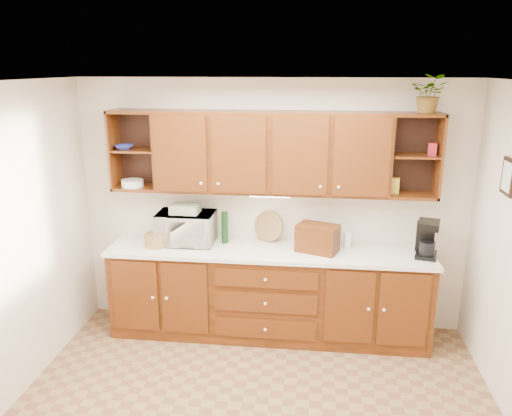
% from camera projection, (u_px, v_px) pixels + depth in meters
% --- Properties ---
extents(ceiling, '(4.00, 4.00, 0.00)m').
position_uv_depth(ceiling, '(250.00, 84.00, 3.15)').
color(ceiling, white).
rests_on(ceiling, back_wall).
extents(back_wall, '(4.00, 0.00, 4.00)m').
position_uv_depth(back_wall, '(272.00, 206.00, 5.18)').
color(back_wall, beige).
rests_on(back_wall, floor).
extents(base_cabinets, '(3.20, 0.60, 0.90)m').
position_uv_depth(base_cabinets, '(268.00, 294.00, 5.13)').
color(base_cabinets, '#321805').
rests_on(base_cabinets, floor).
extents(countertop, '(3.24, 0.64, 0.04)m').
position_uv_depth(countertop, '(269.00, 251.00, 4.99)').
color(countertop, white).
rests_on(countertop, base_cabinets).
extents(upper_cabinets, '(3.20, 0.33, 0.80)m').
position_uv_depth(upper_cabinets, '(272.00, 152.00, 4.87)').
color(upper_cabinets, '#321805').
rests_on(upper_cabinets, back_wall).
extents(undercabinet_light, '(0.40, 0.05, 0.02)m').
position_uv_depth(undercabinet_light, '(270.00, 196.00, 4.93)').
color(undercabinet_light, white).
rests_on(undercabinet_light, upper_cabinets).
extents(framed_picture, '(0.03, 0.24, 0.30)m').
position_uv_depth(framed_picture, '(509.00, 177.00, 4.00)').
color(framed_picture, black).
rests_on(framed_picture, right_wall).
extents(wicker_basket, '(0.28, 0.28, 0.13)m').
position_uv_depth(wicker_basket, '(156.00, 240.00, 5.06)').
color(wicker_basket, olive).
rests_on(wicker_basket, countertop).
extents(microwave, '(0.59, 0.40, 0.32)m').
position_uv_depth(microwave, '(186.00, 228.00, 5.12)').
color(microwave, beige).
rests_on(microwave, countertop).
extents(towel_stack, '(0.29, 0.21, 0.09)m').
position_uv_depth(towel_stack, '(185.00, 209.00, 5.07)').
color(towel_stack, '#CFD464').
rests_on(towel_stack, microwave).
extents(wine_bottle, '(0.09, 0.09, 0.33)m').
position_uv_depth(wine_bottle, '(225.00, 228.00, 5.13)').
color(wine_bottle, black).
rests_on(wine_bottle, countertop).
extents(woven_tray, '(0.33, 0.20, 0.32)m').
position_uv_depth(woven_tray, '(268.00, 240.00, 5.23)').
color(woven_tray, olive).
rests_on(woven_tray, countertop).
extents(bread_box, '(0.45, 0.37, 0.27)m').
position_uv_depth(bread_box, '(318.00, 238.00, 4.90)').
color(bread_box, '#321805').
rests_on(bread_box, countertop).
extents(mug_tree, '(0.25, 0.25, 0.28)m').
position_uv_depth(mug_tree, '(308.00, 245.00, 4.98)').
color(mug_tree, '#321805').
rests_on(mug_tree, countertop).
extents(canister_red, '(0.10, 0.10, 0.13)m').
position_uv_depth(canister_red, '(314.00, 246.00, 4.89)').
color(canister_red, maroon).
rests_on(canister_red, countertop).
extents(canister_white, '(0.09, 0.09, 0.17)m').
position_uv_depth(canister_white, '(347.00, 240.00, 4.99)').
color(canister_white, white).
rests_on(canister_white, countertop).
extents(canister_yellow, '(0.10, 0.10, 0.12)m').
position_uv_depth(canister_yellow, '(321.00, 245.00, 4.92)').
color(canister_yellow, gold).
rests_on(canister_yellow, countertop).
extents(coffee_maker, '(0.25, 0.29, 0.36)m').
position_uv_depth(coffee_maker, '(427.00, 239.00, 4.77)').
color(coffee_maker, black).
rests_on(coffee_maker, countertop).
extents(bowl_stack, '(0.21, 0.21, 0.05)m').
position_uv_depth(bowl_stack, '(124.00, 147.00, 4.99)').
color(bowl_stack, navy).
rests_on(bowl_stack, upper_cabinets).
extents(plate_stack, '(0.29, 0.29, 0.07)m').
position_uv_depth(plate_stack, '(132.00, 183.00, 5.08)').
color(plate_stack, white).
rests_on(plate_stack, upper_cabinets).
extents(pantry_box_yellow, '(0.10, 0.08, 0.15)m').
position_uv_depth(pantry_box_yellow, '(395.00, 186.00, 4.80)').
color(pantry_box_yellow, gold).
rests_on(pantry_box_yellow, upper_cabinets).
extents(pantry_box_red, '(0.09, 0.09, 0.12)m').
position_uv_depth(pantry_box_red, '(432.00, 149.00, 4.64)').
color(pantry_box_red, maroon).
rests_on(pantry_box_red, upper_cabinets).
extents(potted_plant, '(0.40, 0.38, 0.35)m').
position_uv_depth(potted_plant, '(430.00, 94.00, 4.48)').
color(potted_plant, '#999999').
rests_on(potted_plant, upper_cabinets).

